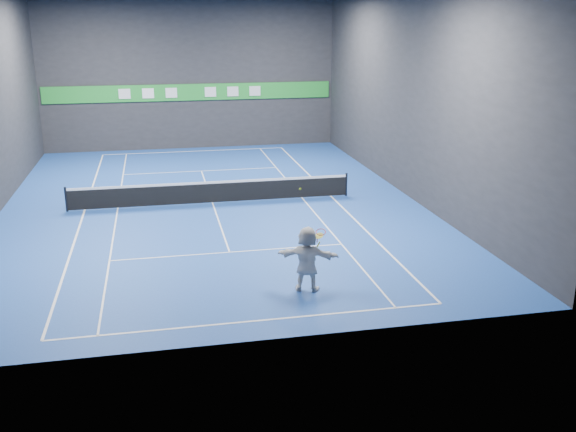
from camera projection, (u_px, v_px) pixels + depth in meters
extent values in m
plane|color=#1C439A|center=(213.00, 203.00, 28.61)|extent=(26.00, 26.00, 0.00)
cube|color=#28272A|center=(190.00, 76.00, 39.43)|extent=(18.00, 0.10, 9.00)
cube|color=#28272A|center=(258.00, 169.00, 15.12)|extent=(18.00, 0.10, 9.00)
cube|color=#28272A|center=(408.00, 97.00, 29.03)|extent=(0.10, 26.00, 9.00)
cube|color=white|center=(254.00, 321.00, 17.49)|extent=(10.98, 0.08, 0.01)
cube|color=white|center=(195.00, 151.00, 39.72)|extent=(10.98, 0.08, 0.01)
cube|color=white|center=(85.00, 210.00, 27.54)|extent=(0.08, 23.78, 0.01)
cube|color=white|center=(331.00, 196.00, 29.68)|extent=(0.08, 23.78, 0.01)
cube|color=white|center=(118.00, 208.00, 27.80)|extent=(0.06, 23.78, 0.01)
cube|color=white|center=(302.00, 198.00, 29.41)|extent=(0.06, 23.78, 0.01)
cube|color=white|center=(230.00, 252.00, 22.62)|extent=(8.23, 0.06, 0.01)
cube|color=white|center=(201.00, 171.00, 34.59)|extent=(8.23, 0.06, 0.01)
cube|color=white|center=(213.00, 203.00, 28.61)|extent=(0.06, 12.80, 0.01)
imported|color=silver|center=(307.00, 259.00, 19.20)|extent=(1.96, 1.23, 2.02)
sphere|color=#B4DB24|center=(300.00, 189.00, 18.73)|extent=(0.07, 0.07, 0.07)
cylinder|color=black|center=(66.00, 199.00, 27.24)|extent=(0.10, 0.10, 1.07)
cylinder|color=black|center=(346.00, 184.00, 29.66)|extent=(0.10, 0.10, 1.07)
cube|color=black|center=(212.00, 193.00, 28.47)|extent=(12.40, 0.03, 0.86)
cube|color=white|center=(212.00, 183.00, 28.33)|extent=(12.40, 0.04, 0.10)
cube|color=green|center=(191.00, 92.00, 39.67)|extent=(17.64, 0.06, 1.00)
cube|color=white|center=(125.00, 94.00, 38.83)|extent=(0.70, 0.04, 0.60)
cube|color=white|center=(148.00, 93.00, 39.10)|extent=(0.70, 0.04, 0.60)
cube|color=white|center=(171.00, 93.00, 39.38)|extent=(0.70, 0.04, 0.60)
cube|color=white|center=(210.00, 92.00, 39.85)|extent=(0.70, 0.04, 0.60)
cube|color=silver|center=(233.00, 91.00, 40.12)|extent=(0.70, 0.04, 0.60)
cube|color=silver|center=(255.00, 91.00, 40.39)|extent=(0.70, 0.04, 0.60)
torus|color=#B11912|center=(321.00, 232.00, 19.10)|extent=(0.43, 0.40, 0.19)
cylinder|color=#D9DF4E|center=(319.00, 236.00, 19.12)|extent=(0.34, 0.32, 0.17)
cylinder|color=#AF1512|center=(317.00, 240.00, 19.14)|extent=(0.05, 0.09, 0.18)
cylinder|color=#FDF70D|center=(318.00, 245.00, 19.18)|extent=(0.12, 0.15, 0.25)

